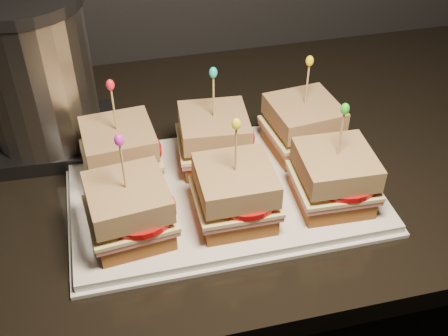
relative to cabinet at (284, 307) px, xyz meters
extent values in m
cube|color=black|center=(0.00, 0.00, 0.00)|extent=(2.12, 0.67, 0.88)
cube|color=black|center=(0.00, 0.00, 0.46)|extent=(2.16, 0.71, 0.04)
cube|color=white|center=(-0.17, -0.11, 0.49)|extent=(0.46, 0.28, 0.02)
cube|color=white|center=(-0.17, -0.11, 0.48)|extent=(0.47, 0.29, 0.01)
cube|color=#5C3011|center=(-0.31, -0.05, 0.51)|extent=(0.11, 0.11, 0.03)
cube|color=#BB5F5F|center=(-0.31, -0.05, 0.53)|extent=(0.12, 0.11, 0.01)
cube|color=beige|center=(-0.31, -0.05, 0.54)|extent=(0.12, 0.12, 0.01)
cylinder|color=#BA090B|center=(-0.30, -0.05, 0.54)|extent=(0.10, 0.10, 0.01)
cube|color=#592D0C|center=(-0.31, -0.05, 0.57)|extent=(0.11, 0.11, 0.03)
cylinder|color=tan|center=(-0.31, -0.05, 0.61)|extent=(0.00, 0.00, 0.09)
ellipsoid|color=red|center=(-0.31, -0.05, 0.66)|extent=(0.01, 0.01, 0.02)
cube|color=#5C3011|center=(-0.17, -0.05, 0.51)|extent=(0.11, 0.11, 0.03)
cube|color=#BB5F5F|center=(-0.17, -0.05, 0.53)|extent=(0.12, 0.12, 0.01)
cube|color=beige|center=(-0.17, -0.05, 0.54)|extent=(0.12, 0.12, 0.01)
cylinder|color=#BA090B|center=(-0.16, -0.05, 0.54)|extent=(0.10, 0.10, 0.01)
cube|color=#592D0C|center=(-0.17, -0.05, 0.57)|extent=(0.11, 0.11, 0.03)
cylinder|color=tan|center=(-0.17, -0.05, 0.61)|extent=(0.00, 0.00, 0.09)
ellipsoid|color=#12BAB0|center=(-0.17, -0.05, 0.66)|extent=(0.01, 0.01, 0.02)
cube|color=#5C3011|center=(-0.02, -0.05, 0.51)|extent=(0.11, 0.11, 0.03)
cube|color=#BB5F5F|center=(-0.02, -0.05, 0.53)|extent=(0.12, 0.12, 0.01)
cube|color=beige|center=(-0.02, -0.05, 0.54)|extent=(0.12, 0.12, 0.01)
cylinder|color=#BA090B|center=(-0.01, -0.05, 0.54)|extent=(0.10, 0.10, 0.01)
cube|color=#592D0C|center=(-0.02, -0.05, 0.57)|extent=(0.11, 0.11, 0.03)
cylinder|color=tan|center=(-0.02, -0.05, 0.61)|extent=(0.00, 0.00, 0.09)
ellipsoid|color=yellow|center=(-0.02, -0.05, 0.66)|extent=(0.01, 0.01, 0.02)
cube|color=#5C3011|center=(-0.31, -0.18, 0.51)|extent=(0.11, 0.11, 0.03)
cube|color=#BB5F5F|center=(-0.31, -0.18, 0.53)|extent=(0.12, 0.12, 0.01)
cube|color=beige|center=(-0.31, -0.18, 0.54)|extent=(0.12, 0.12, 0.01)
cylinder|color=#BA090B|center=(-0.30, -0.18, 0.54)|extent=(0.10, 0.10, 0.01)
cube|color=#592D0C|center=(-0.31, -0.18, 0.57)|extent=(0.11, 0.11, 0.03)
cylinder|color=tan|center=(-0.31, -0.18, 0.61)|extent=(0.00, 0.00, 0.09)
ellipsoid|color=#D821C1|center=(-0.31, -0.18, 0.66)|extent=(0.01, 0.01, 0.02)
cube|color=#5C3011|center=(-0.17, -0.18, 0.51)|extent=(0.10, 0.10, 0.03)
cube|color=#BB5F5F|center=(-0.17, -0.18, 0.53)|extent=(0.11, 0.11, 0.01)
cube|color=beige|center=(-0.17, -0.18, 0.54)|extent=(0.11, 0.11, 0.01)
cylinder|color=#BA090B|center=(-0.16, -0.18, 0.54)|extent=(0.10, 0.10, 0.01)
cube|color=#592D0C|center=(-0.17, -0.18, 0.57)|extent=(0.10, 0.10, 0.03)
cylinder|color=tan|center=(-0.17, -0.18, 0.61)|extent=(0.00, 0.00, 0.09)
ellipsoid|color=yellow|center=(-0.17, -0.18, 0.66)|extent=(0.01, 0.01, 0.02)
cube|color=#5C3011|center=(-0.02, -0.18, 0.51)|extent=(0.10, 0.10, 0.03)
cube|color=#BB5F5F|center=(-0.02, -0.18, 0.53)|extent=(0.11, 0.11, 0.01)
cube|color=beige|center=(-0.02, -0.18, 0.54)|extent=(0.12, 0.11, 0.01)
cylinder|color=#BA090B|center=(-0.01, -0.18, 0.54)|extent=(0.10, 0.10, 0.01)
cube|color=#592D0C|center=(-0.02, -0.18, 0.57)|extent=(0.11, 0.11, 0.03)
cylinder|color=tan|center=(-0.02, -0.18, 0.61)|extent=(0.00, 0.00, 0.09)
ellipsoid|color=green|center=(-0.02, -0.18, 0.66)|extent=(0.01, 0.01, 0.02)
cube|color=#262628|center=(-0.42, 0.08, 0.49)|extent=(0.21, 0.18, 0.03)
cylinder|color=silver|center=(-0.42, 0.08, 0.62)|extent=(0.17, 0.17, 0.22)
cylinder|color=#262628|center=(-0.42, 0.08, 0.74)|extent=(0.18, 0.18, 0.02)
camera|label=1|loc=(-0.32, -0.73, 1.06)|focal=45.00mm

